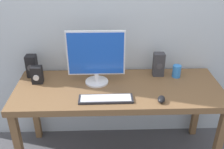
% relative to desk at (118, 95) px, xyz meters
% --- Properties ---
extents(desk, '(1.72, 0.64, 0.75)m').
position_rel_desk_xyz_m(desk, '(0.00, 0.00, 0.00)').
color(desk, brown).
rests_on(desk, ground_plane).
extents(monitor, '(0.48, 0.20, 0.46)m').
position_rel_desk_xyz_m(monitor, '(-0.18, 0.09, 0.31)').
color(monitor, silver).
rests_on(monitor, desk).
extents(keyboard_primary, '(0.42, 0.13, 0.02)m').
position_rel_desk_xyz_m(keyboard_primary, '(-0.11, -0.19, 0.08)').
color(keyboard_primary, '#232328').
rests_on(keyboard_primary, desk).
extents(mouse, '(0.08, 0.10, 0.04)m').
position_rel_desk_xyz_m(mouse, '(0.31, -0.22, 0.10)').
color(mouse, black).
rests_on(mouse, desk).
extents(speaker_right, '(0.10, 0.08, 0.21)m').
position_rel_desk_xyz_m(speaker_right, '(0.37, 0.20, 0.18)').
color(speaker_right, '#333338').
rests_on(speaker_right, desk).
extents(speaker_left, '(0.09, 0.09, 0.20)m').
position_rel_desk_xyz_m(speaker_left, '(-0.76, 0.22, 0.18)').
color(speaker_left, black).
rests_on(speaker_left, desk).
extents(audio_controller, '(0.09, 0.08, 0.15)m').
position_rel_desk_xyz_m(audio_controller, '(-0.69, 0.10, 0.15)').
color(audio_controller, black).
rests_on(audio_controller, desk).
extents(coffee_mug, '(0.07, 0.07, 0.11)m').
position_rel_desk_xyz_m(coffee_mug, '(0.52, 0.17, 0.13)').
color(coffee_mug, '#337FD8').
rests_on(coffee_mug, desk).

